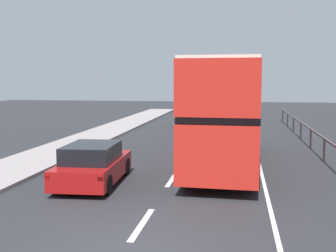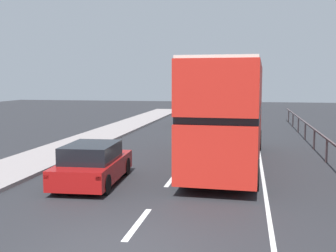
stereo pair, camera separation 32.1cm
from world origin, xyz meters
TOP-DOWN VIEW (x-y plane):
  - lane_paint_markings at (1.91, 8.99)m, footprint 3.37×46.00m
  - bridge_side_railing at (6.01, 9.00)m, footprint 0.10×42.00m
  - double_decker_bus_red at (1.89, 9.56)m, footprint 2.95×11.06m
  - hatchback_car_near at (-2.56, 5.40)m, footprint 2.04×4.26m
  - sedan_car_ahead at (-1.56, 24.14)m, footprint 2.00×4.63m

SIDE VIEW (x-z plane):
  - lane_paint_markings at x=1.91m, z-range 0.00..0.01m
  - sedan_car_ahead at x=-1.56m, z-range -0.03..1.33m
  - hatchback_car_near at x=-2.56m, z-range -0.03..1.37m
  - bridge_side_railing at x=6.01m, z-range 0.33..1.38m
  - double_decker_bus_red at x=1.89m, z-range 0.15..4.43m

